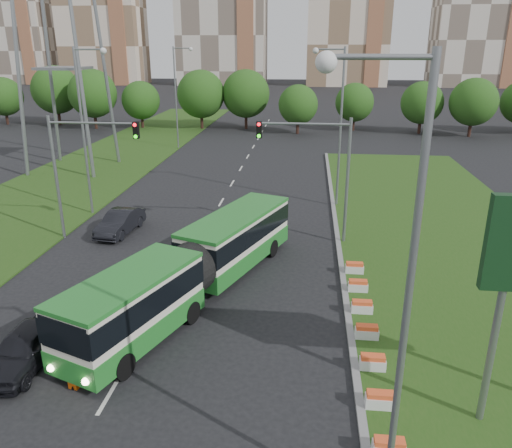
# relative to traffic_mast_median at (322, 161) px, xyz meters

# --- Properties ---
(ground) EXTENTS (360.00, 360.00, 0.00)m
(ground) POSITION_rel_traffic_mast_median_xyz_m (-4.78, -10.00, -5.35)
(ground) COLOR black
(ground) RESTS_ON ground
(grass_median) EXTENTS (14.00, 60.00, 0.15)m
(grass_median) POSITION_rel_traffic_mast_median_xyz_m (8.22, -2.00, -5.27)
(grass_median) COLOR #234B15
(grass_median) RESTS_ON ground
(median_kerb) EXTENTS (0.30, 60.00, 0.18)m
(median_kerb) POSITION_rel_traffic_mast_median_xyz_m (1.27, -2.00, -5.26)
(median_kerb) COLOR gray
(median_kerb) RESTS_ON ground
(left_verge) EXTENTS (12.00, 110.00, 0.10)m
(left_verge) POSITION_rel_traffic_mast_median_xyz_m (-22.78, 15.00, -5.30)
(left_verge) COLOR #234B15
(left_verge) RESTS_ON ground
(lane_markings) EXTENTS (0.20, 100.00, 0.01)m
(lane_markings) POSITION_rel_traffic_mast_median_xyz_m (-7.78, 10.00, -5.35)
(lane_markings) COLOR silver
(lane_markings) RESTS_ON ground
(flower_planters) EXTENTS (1.10, 13.70, 0.60)m
(flower_planters) POSITION_rel_traffic_mast_median_xyz_m (1.92, -11.40, -4.90)
(flower_planters) COLOR silver
(flower_planters) RESTS_ON grass_median
(traffic_mast_median) EXTENTS (5.76, 0.32, 8.00)m
(traffic_mast_median) POSITION_rel_traffic_mast_median_xyz_m (0.00, 0.00, 0.00)
(traffic_mast_median) COLOR gray
(traffic_mast_median) RESTS_ON ground
(traffic_mast_left) EXTENTS (5.76, 0.32, 8.00)m
(traffic_mast_left) POSITION_rel_traffic_mast_median_xyz_m (-15.16, -1.00, 0.00)
(traffic_mast_left) COLOR gray
(traffic_mast_left) RESTS_ON ground
(street_lamps) EXTENTS (36.00, 60.00, 12.00)m
(street_lamps) POSITION_rel_traffic_mast_median_xyz_m (-7.78, 0.00, 0.65)
(street_lamps) COLOR gray
(street_lamps) RESTS_ON ground
(tree_line) EXTENTS (120.00, 8.00, 9.00)m
(tree_line) POSITION_rel_traffic_mast_median_xyz_m (5.22, 45.00, -0.85)
(tree_line) COLOR #1A4813
(tree_line) RESTS_ON ground
(apartment_tower_west) EXTENTS (26.00, 15.00, 48.00)m
(apartment_tower_west) POSITION_rel_traffic_mast_median_xyz_m (-69.78, 140.00, 18.65)
(apartment_tower_west) COLOR beige
(apartment_tower_west) RESTS_ON ground
(apartment_tower_ceast) EXTENTS (25.00, 15.00, 50.00)m
(apartment_tower_ceast) POSITION_rel_traffic_mast_median_xyz_m (10.22, 140.00, 19.65)
(apartment_tower_ceast) COLOR beige
(apartment_tower_ceast) RESTS_ON ground
(apartment_tower_east) EXTENTS (27.00, 15.00, 47.00)m
(apartment_tower_east) POSITION_rel_traffic_mast_median_xyz_m (50.22, 140.00, 18.15)
(apartment_tower_east) COLOR beige
(apartment_tower_east) RESTS_ON ground
(midrise_west) EXTENTS (22.00, 14.00, 36.00)m
(midrise_west) POSITION_rel_traffic_mast_median_xyz_m (-99.78, 140.00, 12.65)
(midrise_west) COLOR beige
(midrise_west) RESTS_ON ground
(articulated_bus) EXTENTS (2.62, 16.83, 2.77)m
(articulated_bus) POSITION_rel_traffic_mast_median_xyz_m (-6.48, -8.08, -3.65)
(articulated_bus) COLOR silver
(articulated_bus) RESTS_ON ground
(car_left_near) EXTENTS (2.00, 4.71, 1.59)m
(car_left_near) POSITION_rel_traffic_mast_median_xyz_m (-11.71, -14.54, -4.56)
(car_left_near) COLOR black
(car_left_near) RESTS_ON ground
(car_left_far) EXTENTS (2.16, 4.87, 1.55)m
(car_left_far) POSITION_rel_traffic_mast_median_xyz_m (-13.36, 0.27, -4.57)
(car_left_far) COLOR black
(car_left_far) RESTS_ON ground
(pedestrian) EXTENTS (0.44, 0.64, 1.72)m
(pedestrian) POSITION_rel_traffic_mast_median_xyz_m (-8.96, -14.30, -4.49)
(pedestrian) COLOR gray
(pedestrian) RESTS_ON ground
(shopping_trolley) EXTENTS (0.37, 0.39, 0.64)m
(shopping_trolley) POSITION_rel_traffic_mast_median_xyz_m (-9.20, -15.72, -5.03)
(shopping_trolley) COLOR #DD520B
(shopping_trolley) RESTS_ON ground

